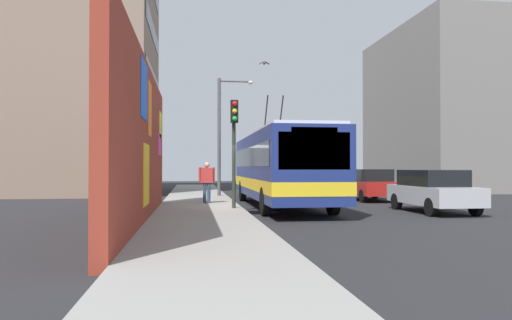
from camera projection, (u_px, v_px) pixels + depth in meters
name	position (u px, v px, depth m)	size (l,w,h in m)	color
ground_plane	(241.00, 210.00, 18.73)	(80.00, 80.00, 0.00)	#232326
sidewalk_slab	(200.00, 209.00, 18.52)	(48.00, 3.20, 0.15)	gray
graffiti_wall	(143.00, 144.00, 14.19)	(13.65, 0.32, 4.74)	maroon
building_far_left	(80.00, 30.00, 31.43)	(11.84, 9.38, 21.41)	gray
building_far_right	(442.00, 110.00, 36.37)	(13.36, 7.71, 12.05)	gray
city_bus	(280.00, 166.00, 20.29)	(11.58, 2.68, 4.92)	navy
parked_car_silver	(433.00, 190.00, 17.81)	(4.22, 1.85, 1.58)	#B7B7BC
parked_car_red	(369.00, 184.00, 24.22)	(4.14, 1.87, 1.58)	#B21E19
parked_car_navy	(333.00, 181.00, 30.32)	(4.85, 1.92, 1.58)	navy
pedestrian_midblock	(207.00, 179.00, 20.39)	(0.23, 0.69, 1.75)	#2D3F59
traffic_light	(234.00, 135.00, 17.83)	(0.49, 0.28, 4.05)	#2D382D
street_lamp	(223.00, 128.00, 25.84)	(0.44, 1.94, 6.35)	#4C4C51
flying_pigeons	(253.00, 25.00, 21.81)	(6.36, 2.51, 2.30)	#47474C
curbside_puddle	(260.00, 212.00, 17.74)	(1.49, 1.49, 0.00)	black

